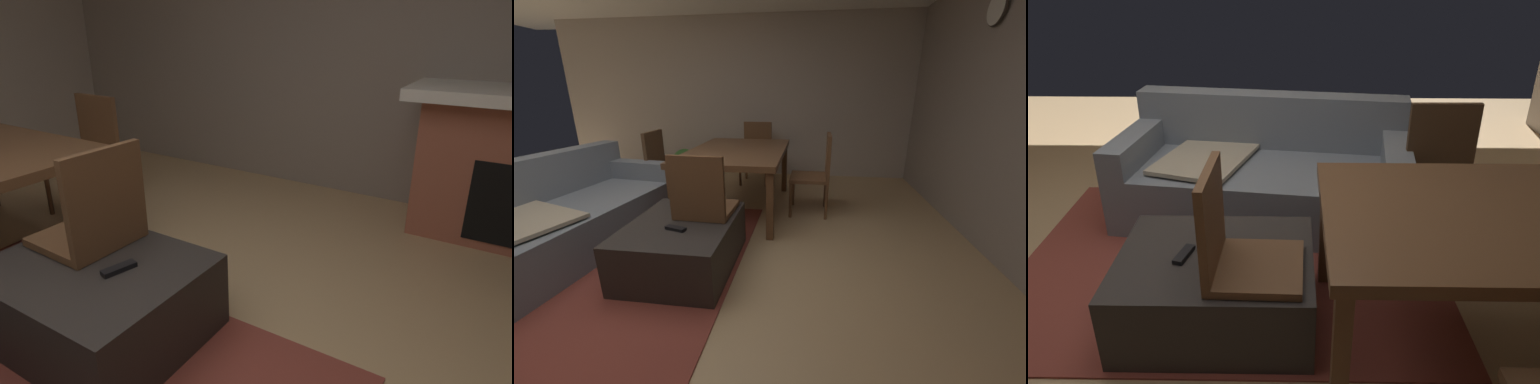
{
  "view_description": "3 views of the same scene",
  "coord_description": "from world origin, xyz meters",
  "views": [
    {
      "loc": [
        -1.26,
        0.86,
        1.46
      ],
      "look_at": [
        -0.2,
        -0.87,
        0.67
      ],
      "focal_mm": 30.5,
      "sensor_mm": 36.0,
      "label": 1
    },
    {
      "loc": [
        -1.73,
        -1.24,
        1.38
      ],
      "look_at": [
        0.26,
        -0.98,
        0.71
      ],
      "focal_mm": 21.04,
      "sensor_mm": 36.0,
      "label": 2
    },
    {
      "loc": [
        0.71,
        -2.32,
        1.78
      ],
      "look_at": [
        0.68,
        -0.47,
        0.86
      ],
      "focal_mm": 34.38,
      "sensor_mm": 36.0,
      "label": 3
    }
  ],
  "objects": [
    {
      "name": "floor",
      "position": [
        0.0,
        0.0,
        0.0
      ],
      "size": [
        8.23,
        8.23,
        0.0
      ],
      "primitive_type": "plane",
      "color": "tan"
    },
    {
      "name": "wall_right_window_side",
      "position": [
        3.43,
        0.0,
        1.26
      ],
      "size": [
        0.12,
        6.14,
        2.52
      ],
      "primitive_type": "cube",
      "color": "#B2A59B",
      "rests_on": "ground"
    },
    {
      "name": "area_rug",
      "position": [
        0.33,
        0.3,
        0.01
      ],
      "size": [
        2.6,
        2.0,
        0.01
      ],
      "primitive_type": "cube",
      "color": "brown",
      "rests_on": "ground"
    },
    {
      "name": "couch",
      "position": [
        0.51,
        0.93,
        0.3
      ],
      "size": [
        2.12,
        1.18,
        0.83
      ],
      "color": "slate",
      "rests_on": "ground"
    },
    {
      "name": "ottoman_coffee_table",
      "position": [
        0.33,
        -0.27,
        0.2
      ],
      "size": [
        0.98,
        0.8,
        0.41
      ],
      "primitive_type": "cube",
      "color": "#2D2826",
      "rests_on": "ground"
    },
    {
      "name": "tv_remote",
      "position": [
        0.18,
        -0.28,
        0.42
      ],
      "size": [
        0.09,
        0.17,
        0.02
      ],
      "primitive_type": "cube",
      "rotation": [
        0.0,
        0.0,
        -0.26
      ],
      "color": "black",
      "rests_on": "ottoman_coffee_table"
    },
    {
      "name": "dining_table",
      "position": [
        1.67,
        -0.41,
        0.67
      ],
      "size": [
        1.65,
        1.09,
        0.74
      ],
      "color": "brown",
      "rests_on": "ground"
    },
    {
      "name": "dining_chair_west",
      "position": [
        0.45,
        -0.4,
        0.52
      ],
      "size": [
        0.45,
        0.45,
        0.93
      ],
      "color": "brown",
      "rests_on": "ground"
    },
    {
      "name": "dining_chair_east",
      "position": [
        2.88,
        -0.41,
        0.52
      ],
      "size": [
        0.45,
        0.45,
        0.93
      ],
      "color": "brown",
      "rests_on": "ground"
    },
    {
      "name": "dining_chair_north",
      "position": [
        1.67,
        0.53,
        0.52
      ],
      "size": [
        0.45,
        0.45,
        0.93
      ],
      "color": "#513823",
      "rests_on": "ground"
    },
    {
      "name": "dining_chair_south",
      "position": [
        1.67,
        -1.34,
        0.52
      ],
      "size": [
        0.45,
        0.45,
        0.93
      ],
      "color": "brown",
      "rests_on": "ground"
    },
    {
      "name": "potted_plant",
      "position": [
        2.73,
        0.73,
        0.29
      ],
      "size": [
        0.38,
        0.38,
        0.52
      ],
      "color": "#474C51",
      "rests_on": "ground"
    },
    {
      "name": "wall_clock",
      "position": [
        1.43,
        -2.78,
        2.05
      ],
      "size": [
        0.29,
        0.03,
        0.29
      ],
      "color": "silver"
    }
  ]
}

